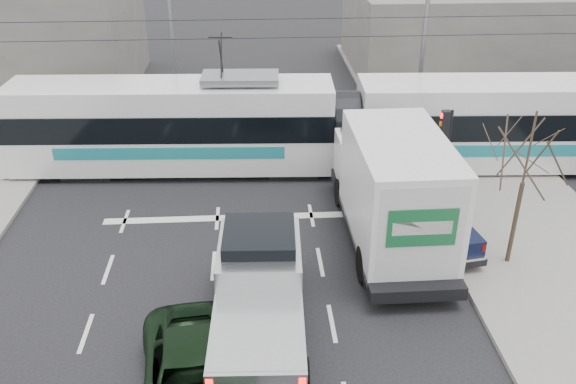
{
  "coord_description": "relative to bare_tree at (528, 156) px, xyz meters",
  "views": [
    {
      "loc": [
        -0.33,
        -13.11,
        11.03
      ],
      "look_at": [
        0.76,
        4.45,
        1.8
      ],
      "focal_mm": 38.0,
      "sensor_mm": 36.0,
      "label": 1
    }
  ],
  "objects": [
    {
      "name": "ground",
      "position": [
        -7.6,
        -2.5,
        -3.79
      ],
      "size": [
        120.0,
        120.0,
        0.0
      ],
      "primitive_type": "plane",
      "color": "black",
      "rests_on": "ground"
    },
    {
      "name": "rails",
      "position": [
        -7.6,
        7.5,
        -3.78
      ],
      "size": [
        60.0,
        1.6,
        0.03
      ],
      "primitive_type": "cube",
      "color": "#33302D",
      "rests_on": "ground"
    },
    {
      "name": "building_left",
      "position": [
        -21.6,
        19.5,
        -0.79
      ],
      "size": [
        14.0,
        10.0,
        6.0
      ],
      "primitive_type": "cube",
      "color": "slate",
      "rests_on": "ground"
    },
    {
      "name": "building_right",
      "position": [
        4.4,
        21.5,
        -1.29
      ],
      "size": [
        12.0,
        10.0,
        5.0
      ],
      "primitive_type": "cube",
      "color": "slate",
      "rests_on": "ground"
    },
    {
      "name": "bare_tree",
      "position": [
        0.0,
        0.0,
        0.0
      ],
      "size": [
        2.4,
        2.4,
        5.0
      ],
      "color": "#47382B",
      "rests_on": "ground"
    },
    {
      "name": "traffic_signal",
      "position": [
        -1.13,
        4.0,
        -1.05
      ],
      "size": [
        0.44,
        0.44,
        3.6
      ],
      "color": "black",
      "rests_on": "ground"
    },
    {
      "name": "street_lamp_near",
      "position": [
        -0.29,
        11.5,
        1.32
      ],
      "size": [
        2.38,
        0.25,
        9.0
      ],
      "color": "slate",
      "rests_on": "ground"
    },
    {
      "name": "street_lamp_far",
      "position": [
        -11.79,
        13.5,
        1.32
      ],
      "size": [
        2.38,
        0.25,
        9.0
      ],
      "color": "slate",
      "rests_on": "ground"
    },
    {
      "name": "catenary",
      "position": [
        -7.6,
        7.5,
        0.09
      ],
      "size": [
        60.0,
        0.2,
        7.0
      ],
      "color": "black",
      "rests_on": "ground"
    },
    {
      "name": "tram",
      "position": [
        -4.21,
        7.45,
        -1.83
      ],
      "size": [
        27.11,
        3.91,
        5.51
      ],
      "rotation": [
        0.0,
        0.0,
        -0.04
      ],
      "color": "silver",
      "rests_on": "ground"
    },
    {
      "name": "silver_pickup",
      "position": [
        -7.88,
        -2.33,
        -2.58
      ],
      "size": [
        2.64,
        6.8,
        2.44
      ],
      "rotation": [
        0.0,
        0.0,
        -0.04
      ],
      "color": "black",
      "rests_on": "ground"
    },
    {
      "name": "box_truck",
      "position": [
        -3.5,
        1.59,
        -1.82
      ],
      "size": [
        2.83,
        8.02,
        4.0
      ],
      "rotation": [
        0.0,
        0.0,
        0.01
      ],
      "color": "black",
      "rests_on": "ground"
    },
    {
      "name": "navy_pickup",
      "position": [
        -2.15,
        1.78,
        -2.85
      ],
      "size": [
        2.39,
        4.75,
        1.91
      ],
      "rotation": [
        0.0,
        0.0,
        0.17
      ],
      "color": "black",
      "rests_on": "ground"
    },
    {
      "name": "green_car",
      "position": [
        -9.44,
        -5.17,
        -3.06
      ],
      "size": [
        2.97,
        5.47,
        1.46
      ],
      "primitive_type": "imported",
      "rotation": [
        0.0,
        0.0,
        0.11
      ],
      "color": "black",
      "rests_on": "ground"
    }
  ]
}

